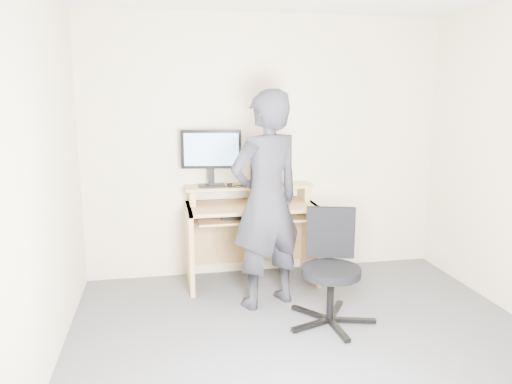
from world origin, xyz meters
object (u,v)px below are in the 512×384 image
object	(u,v)px
desk	(250,224)
office_chair	(331,263)
person	(266,201)
monitor	(211,153)

from	to	relation	value
desk	office_chair	distance (m)	1.11
desk	office_chair	xyz separation A→B (m)	(0.45, -1.01, -0.07)
person	monitor	bearing A→B (deg)	-82.23
office_chair	person	size ratio (longest dim) A/B	0.48
monitor	office_chair	world-z (taller)	monitor
desk	person	distance (m)	0.71
desk	person	world-z (taller)	person
office_chair	person	bearing A→B (deg)	152.50
monitor	office_chair	distance (m)	1.53
monitor	office_chair	size ratio (longest dim) A/B	0.64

